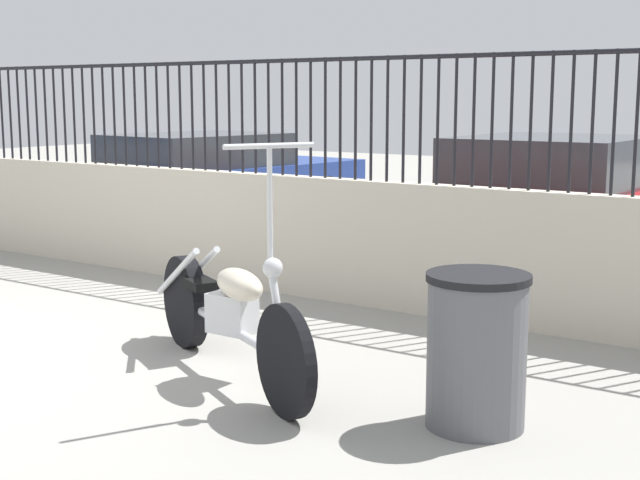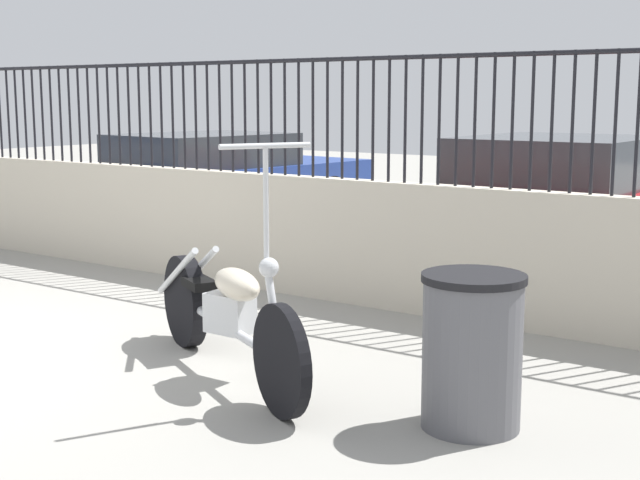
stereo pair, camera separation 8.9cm
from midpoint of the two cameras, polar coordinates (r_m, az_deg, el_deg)
low_wall at (r=8.29m, az=-7.19°, el=0.88°), size 10.37×0.18×1.03m
fence_railing at (r=8.20m, az=-7.35°, el=8.70°), size 10.37×0.04×0.99m
motorcycle_silver at (r=5.54m, az=-6.70°, el=-4.47°), size 2.04×1.14×1.46m
trash_bin at (r=4.68m, az=9.44°, el=-6.99°), size 0.54×0.54×0.81m
car_blue at (r=11.66m, az=-7.47°, el=3.86°), size 2.19×4.52×1.23m
car_red at (r=9.31m, az=14.69°, el=2.47°), size 1.89×4.05×1.31m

